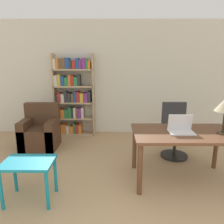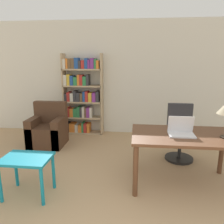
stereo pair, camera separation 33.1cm
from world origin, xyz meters
name	(u,v)px [view 2 (the right image)]	position (x,y,z in m)	size (l,w,h in m)	color
wall_back	(137,79)	(0.00, 4.53, 1.35)	(8.00, 0.06, 2.70)	silver
desk	(184,141)	(0.69, 2.22, 0.66)	(1.47, 0.88, 0.76)	brown
laptop	(181,131)	(0.63, 2.21, 0.82)	(0.35, 0.25, 0.26)	silver
office_chair	(180,135)	(0.81, 3.12, 0.45)	(0.51, 0.51, 1.01)	black
side_table_blue	(27,164)	(-1.41, 1.71, 0.45)	(0.63, 0.45, 0.55)	teal
armchair	(48,131)	(-1.86, 3.50, 0.31)	(0.71, 0.65, 0.91)	#472D1E
bookshelf	(81,96)	(-1.33, 4.34, 0.94)	(0.96, 0.28, 1.94)	tan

